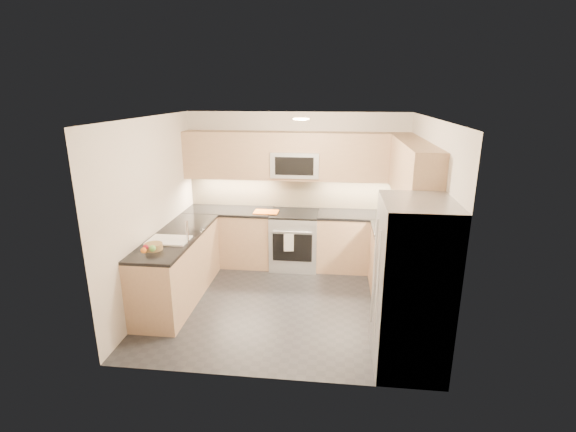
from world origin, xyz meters
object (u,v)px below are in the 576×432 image
at_px(gas_range, 294,240).
at_px(microwave, 295,164).
at_px(utensil_bowl, 399,212).
at_px(refrigerator, 412,286).
at_px(cutting_board, 266,212).
at_px(fruit_basket, 154,247).

relative_size(gas_range, microwave, 1.20).
distance_m(gas_range, microwave, 1.25).
distance_m(gas_range, utensil_bowl, 1.73).
height_order(gas_range, microwave, microwave).
bearing_deg(refrigerator, cutting_board, 128.88).
bearing_deg(fruit_basket, microwave, 51.68).
bearing_deg(gas_range, utensil_bowl, -1.18).
bearing_deg(utensil_bowl, cutting_board, -179.19).
relative_size(refrigerator, fruit_basket, 8.23).
relative_size(microwave, utensil_bowl, 3.12).
relative_size(gas_range, cutting_board, 2.35).
height_order(refrigerator, cutting_board, refrigerator).
distance_m(refrigerator, fruit_basket, 3.07).
distance_m(microwave, refrigerator, 3.04).
distance_m(refrigerator, utensil_bowl, 2.40).
height_order(microwave, utensil_bowl, microwave).
xyz_separation_m(utensil_bowl, cutting_board, (-2.10, -0.03, -0.06)).
relative_size(gas_range, refrigerator, 0.51).
relative_size(utensil_bowl, cutting_board, 0.63).
bearing_deg(microwave, refrigerator, -60.38).
relative_size(microwave, refrigerator, 0.42).
relative_size(refrigerator, cutting_board, 4.65).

